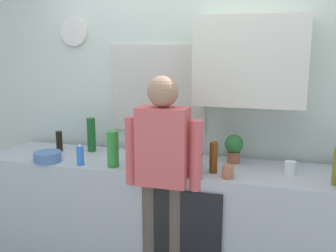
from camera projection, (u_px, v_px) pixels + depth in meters
The scene contains 14 objects.
kitchen_counter at pixel (174, 216), 3.09m from camera, with size 3.17×0.64×0.88m, color #B2B7BC.
dishwasher_panel at pixel (183, 243), 2.74m from camera, with size 0.56×0.02×0.79m, color black.
back_wall_assembly at pixel (194, 99), 3.27m from camera, with size 4.77×0.42×2.60m.
coffee_maker at pixel (181, 149), 2.87m from camera, with size 0.20×0.20×0.33m.
bottle_clear_soda at pixel (113, 149), 2.90m from camera, with size 0.09×0.09×0.28m, color #2D8C33.
bottle_dark_sauce at pixel (59, 141), 3.36m from camera, with size 0.06×0.06×0.18m, color black.
bottle_amber_beer at pixel (214, 158), 2.76m from camera, with size 0.06×0.06×0.23m, color brown.
bottle_green_wine at pixel (91, 135), 3.34m from camera, with size 0.07×0.07×0.30m, color #195923.
cup_terracotta_mug at pixel (228, 172), 2.65m from camera, with size 0.08×0.08×0.09m, color #B26647.
cup_white_mug at pixel (290, 168), 2.74m from camera, with size 0.08×0.08×0.10m, color white.
mixing_bowl at pixel (48, 157), 3.05m from camera, with size 0.22×0.22×0.08m, color #4C72A5.
potted_plant at pixel (234, 147), 3.00m from camera, with size 0.15×0.15×0.23m.
dish_soap at pixel (80, 155), 2.95m from camera, with size 0.06×0.06×0.18m.
person_at_sink at pixel (163, 167), 2.70m from camera, with size 0.57×0.22×1.60m.
Camera 1 is at (0.77, -2.47, 1.77)m, focal length 40.43 mm.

